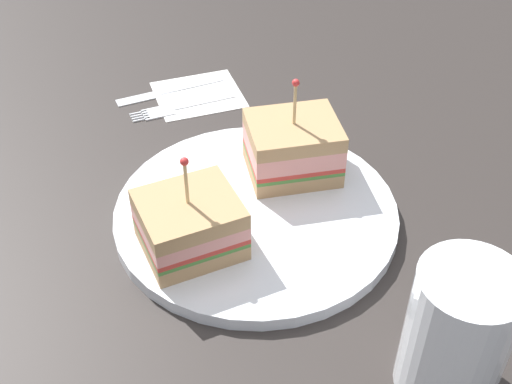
{
  "coord_description": "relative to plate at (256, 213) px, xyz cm",
  "views": [
    {
      "loc": [
        10.79,
        44.69,
        42.54
      ],
      "look_at": [
        0.0,
        0.0,
        3.29
      ],
      "focal_mm": 46.73,
      "sensor_mm": 36.0,
      "label": 1
    }
  ],
  "objects": [
    {
      "name": "ground_plane",
      "position": [
        0.0,
        0.0,
        -1.64
      ],
      "size": [
        119.87,
        119.87,
        2.0
      ],
      "primitive_type": "cube",
      "color": "#2D2826"
    },
    {
      "name": "drink_glass",
      "position": [
        -9.24,
        20.41,
        4.27
      ],
      "size": [
        7.25,
        7.25,
        11.15
      ],
      "color": "beige",
      "rests_on": "ground_plane"
    },
    {
      "name": "sandwich_half_back",
      "position": [
        6.6,
        3.47,
        3.21
      ],
      "size": [
        9.36,
        8.63,
        9.68
      ],
      "color": "tan",
      "rests_on": "plate"
    },
    {
      "name": "sandwich_half_front",
      "position": [
        -4.77,
        -4.59,
        3.5
      ],
      "size": [
        8.79,
        7.4,
        10.43
      ],
      "color": "tan",
      "rests_on": "plate"
    },
    {
      "name": "fork",
      "position": [
        5.08,
        -20.15,
        -0.47
      ],
      "size": [
        12.63,
        3.02,
        0.35
      ],
      "color": "silver",
      "rests_on": "ground_plane"
    },
    {
      "name": "napkin",
      "position": [
        1.59,
        -22.64,
        -0.57
      ],
      "size": [
        10.65,
        9.75,
        0.15
      ],
      "primitive_type": "cube",
      "rotation": [
        0.0,
        0.0,
        6.37
      ],
      "color": "white",
      "rests_on": "ground_plane"
    },
    {
      "name": "knife",
      "position": [
        5.49,
        -23.92,
        -0.47
      ],
      "size": [
        13.17,
        3.38,
        0.35
      ],
      "color": "silver",
      "rests_on": "ground_plane"
    },
    {
      "name": "plate",
      "position": [
        0.0,
        0.0,
        0.0
      ],
      "size": [
        26.34,
        26.34,
        1.29
      ],
      "primitive_type": "cylinder",
      "color": "white",
      "rests_on": "ground_plane"
    }
  ]
}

